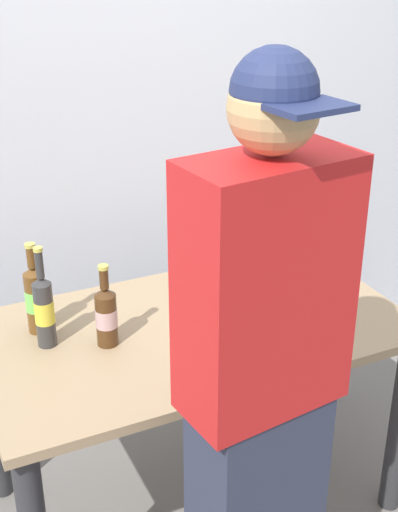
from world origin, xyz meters
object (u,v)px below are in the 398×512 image
(beer_bottle_green, at_px, (36,297))
(beer_bottle_dark, at_px, (106,315))
(beer_bottle_amber, at_px, (44,309))
(laptop, at_px, (259,289))
(person_figure, at_px, (260,406))

(beer_bottle_green, relative_size, beer_bottle_dark, 1.13)
(beer_bottle_amber, distance_m, beer_bottle_green, 0.10)
(laptop, bearing_deg, beer_bottle_green, 168.60)
(beer_bottle_amber, relative_size, beer_bottle_green, 1.08)
(beer_bottle_green, xyz_separation_m, person_figure, (0.36, -0.83, 0.02))
(beer_bottle_green, xyz_separation_m, beer_bottle_dark, (0.18, -0.17, -0.02))
(laptop, height_order, beer_bottle_amber, beer_bottle_amber)
(laptop, height_order, person_figure, person_figure)
(beer_bottle_amber, relative_size, beer_bottle_dark, 1.22)
(beer_bottle_green, height_order, person_figure, person_figure)
(beer_bottle_amber, bearing_deg, laptop, -4.16)
(beer_bottle_dark, relative_size, person_figure, 0.16)
(beer_bottle_amber, height_order, beer_bottle_green, beer_bottle_amber)
(laptop, bearing_deg, beer_bottle_dark, -177.58)
(beer_bottle_amber, distance_m, person_figure, 0.81)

